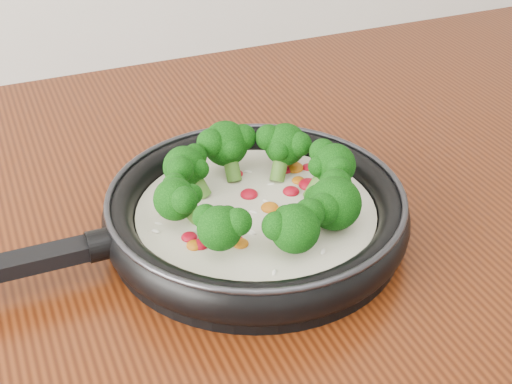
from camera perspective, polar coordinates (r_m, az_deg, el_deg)
name	(u,v)px	position (r m, az deg, el deg)	size (l,w,h in m)	color
skillet	(255,210)	(0.70, -0.10, -1.37)	(0.45, 0.29, 0.08)	black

